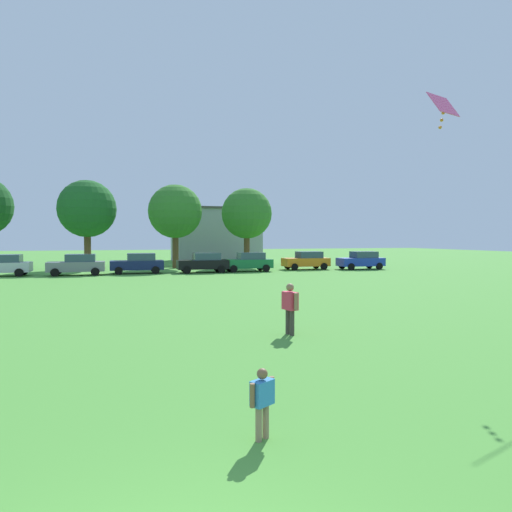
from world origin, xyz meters
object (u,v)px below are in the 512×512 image
Objects in this scene: child_kite_flyer at (262,397)px; kite at (443,107)px; parked_car_navy_2 at (138,263)px; parked_car_blue_6 at (361,260)px; tree_center at (87,209)px; parked_car_black_3 at (204,263)px; parked_car_green_4 at (248,262)px; parked_car_silver_0 at (2,265)px; adult_bystander at (290,304)px; parked_car_gray_1 at (77,264)px; tree_far_right at (247,214)px; tree_right at (175,212)px; parked_car_orange_5 at (307,260)px.

kite is at bearing 5.08° from child_kite_flyer.
parked_car_navy_2 is 1.00× the size of parked_car_blue_6.
child_kite_flyer is 0.13× the size of tree_center.
parked_car_black_3 and parked_car_blue_6 have the same top height.
parked_car_black_3 is (-2.57, 26.89, -6.11)m from kite.
parked_car_green_4 is 16.36m from tree_center.
parked_car_navy_2 is (10.21, -0.19, 0.00)m from parked_car_silver_0.
kite reaches higher than parked_car_black_3.
adult_bystander is 0.37× the size of parked_car_gray_1.
child_kite_flyer is 40.60m from tree_far_right.
kite is at bearing -82.84° from tree_right.
parked_car_navy_2 is 5.45m from parked_car_black_3.
tree_far_right is at bearing 84.74° from kite.
parked_car_black_3 is 9.83m from tree_far_right.
parked_car_gray_1 is at bearing -92.47° from tree_center.
tree_far_right reaches higher than parked_car_silver_0.
parked_car_orange_5 is 0.53× the size of tree_right.
parked_car_orange_5 is at bearing -177.42° from parked_car_gray_1.
parked_car_gray_1 is 1.00× the size of parked_car_green_4.
parked_car_black_3 is at bearing 6.03° from parked_car_orange_5.
adult_bystander is at bearing 66.09° from parked_car_orange_5.
kite is 33.70m from tree_right.
parked_car_black_3 is 15.01m from parked_car_blue_6.
parked_car_gray_1 is 10.11m from parked_car_black_3.
child_kite_flyer is at bearing -94.77° from tree_right.
parked_car_silver_0 is 15.84m from tree_right.
child_kite_flyer is 40.43m from tree_center.
child_kite_flyer is 32.91m from parked_car_navy_2.
parked_car_blue_6 is (15.01, -0.20, 0.00)m from parked_car_black_3.
tree_right is at bearing -122.68° from parked_car_navy_2.
parked_car_gray_1 is (-5.25, 32.46, 0.22)m from child_kite_flyer.
child_kite_flyer is 0.25× the size of parked_car_navy_2.
parked_car_blue_6 is 12.44m from tree_far_right.
tree_center is at bearing -37.44° from parked_car_black_3.
kite reaches higher than parked_car_orange_5.
tree_far_right is (10.52, 38.92, 4.79)m from child_kite_flyer.
tree_far_right reaches higher than parked_car_black_3.
kite reaches higher than parked_car_navy_2.
parked_car_silver_0 is 25.58m from parked_car_orange_5.
tree_far_right is at bearing -52.34° from parked_car_orange_5.
parked_car_gray_1 and parked_car_navy_2 have the same top height.
kite is 30.48m from parked_car_gray_1.
tree_far_right is (5.66, 6.61, 4.57)m from parked_car_black_3.
parked_car_green_4 is 0.53× the size of tree_far_right.
kite is 0.28× the size of parked_car_navy_2.
parked_car_blue_6 is at bearing -17.24° from tree_center.
tree_right is at bearing -21.98° from parked_car_blue_6.
parked_car_gray_1 is 1.00× the size of parked_car_blue_6.
tree_center is 8.23m from tree_right.
parked_car_black_3 is at bearing -0.76° from parked_car_blue_6.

